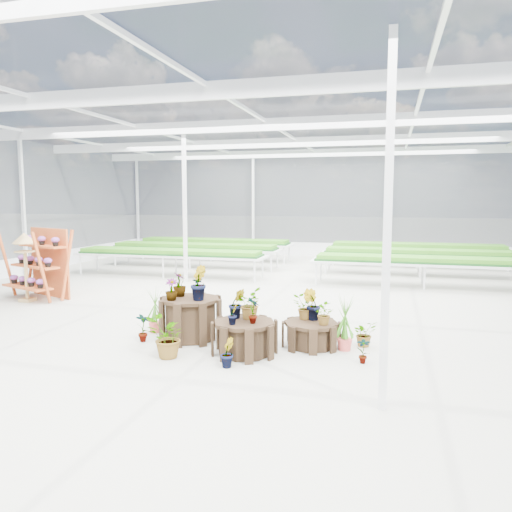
% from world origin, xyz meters
% --- Properties ---
extents(ground_plane, '(24.00, 24.00, 0.00)m').
position_xyz_m(ground_plane, '(0.00, 0.00, 0.00)').
color(ground_plane, gray).
rests_on(ground_plane, ground).
extents(greenhouse_shell, '(18.00, 24.00, 4.50)m').
position_xyz_m(greenhouse_shell, '(0.00, 0.00, 2.25)').
color(greenhouse_shell, white).
rests_on(greenhouse_shell, ground).
extents(steel_frame, '(18.00, 24.00, 4.50)m').
position_xyz_m(steel_frame, '(0.00, 0.00, 2.25)').
color(steel_frame, silver).
rests_on(steel_frame, ground).
extents(nursery_benches, '(16.00, 7.00, 0.84)m').
position_xyz_m(nursery_benches, '(0.00, 7.20, 0.42)').
color(nursery_benches, silver).
rests_on(nursery_benches, ground).
extents(plinth_tall, '(1.14, 1.14, 0.77)m').
position_xyz_m(plinth_tall, '(-0.44, -1.78, 0.38)').
color(plinth_tall, '#302114').
rests_on(plinth_tall, ground).
extents(plinth_mid, '(1.37, 1.37, 0.56)m').
position_xyz_m(plinth_mid, '(0.76, -2.38, 0.28)').
color(plinth_mid, '#302114').
rests_on(plinth_mid, ground).
extents(plinth_low, '(1.17, 1.17, 0.44)m').
position_xyz_m(plinth_low, '(1.76, -1.68, 0.22)').
color(plinth_low, '#302114').
rests_on(plinth_low, ground).
extents(shelf_rack, '(1.90, 1.43, 1.80)m').
position_xyz_m(shelf_rack, '(-5.67, 0.64, 0.90)').
color(shelf_rack, '#B64E21').
rests_on(shelf_rack, ground).
extents(bird_table, '(0.50, 0.50, 1.73)m').
position_xyz_m(bird_table, '(-5.68, 0.28, 0.86)').
color(bird_table, tan).
rests_on(bird_table, ground).
extents(nursery_plants, '(4.40, 2.62, 1.38)m').
position_xyz_m(nursery_plants, '(0.43, -1.77, 0.49)').
color(nursery_plants, '#34771A').
rests_on(nursery_plants, ground).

